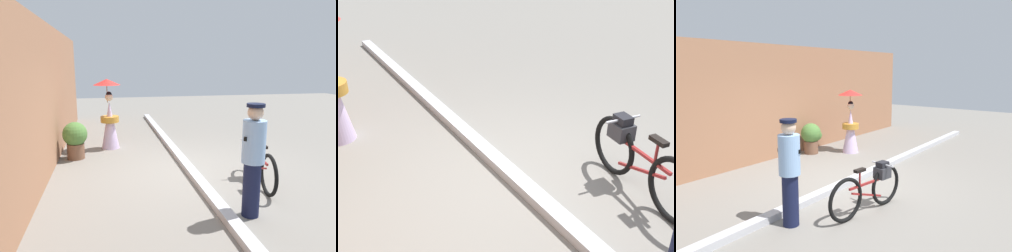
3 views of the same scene
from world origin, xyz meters
TOP-DOWN VIEW (x-y plane):
  - ground_plane at (0.00, 0.00)m, footprint 30.00×30.00m
  - sidewalk_curb at (0.00, 0.00)m, footprint 14.00×0.20m
  - bicycle_near_officer at (-0.88, -1.11)m, footprint 1.77×0.48m

SIDE VIEW (x-z plane):
  - ground_plane at x=0.00m, z-range 0.00..0.00m
  - sidewalk_curb at x=0.00m, z-range 0.00..0.12m
  - bicycle_near_officer at x=-0.88m, z-range 0.02..0.85m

